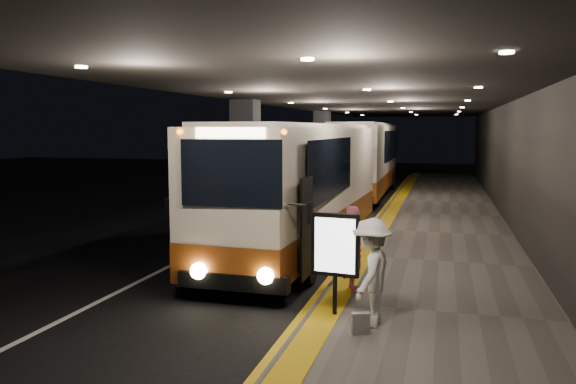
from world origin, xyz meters
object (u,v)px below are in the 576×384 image
Objects in this scene: coach_second at (364,162)px; stanchion_post at (344,255)px; bag_polka at (360,323)px; info_sign at (335,247)px; coach_main at (302,192)px; passenger_waiting_white at (372,273)px; passenger_boarding at (354,248)px.

stanchion_post is (1.89, -16.73, -1.06)m from coach_second.
bag_polka is 1.46m from info_sign.
coach_main is at bearing -90.71° from coach_second.
passenger_waiting_white is at bearing 75.97° from bag_polka.
bag_polka is 0.19× the size of info_sign.
coach_second is 16.87m from stanchion_post.
coach_main is 6.82m from passenger_waiting_white.
stanchion_post is at bearing -152.44° from passenger_waiting_white.
coach_second is 6.37× the size of passenger_waiting_white.
stanchion_post is (1.82, -3.37, -0.99)m from coach_main.
coach_second is 19.29m from info_sign.
passenger_boarding is 0.96× the size of info_sign.
coach_second is at bearing -13.23° from passenger_boarding.
info_sign reaches higher than bag_polka.
passenger_boarding reaches higher than stanchion_post.
bag_polka is at bearing -83.25° from coach_second.
coach_second is (-0.06, 13.36, 0.08)m from coach_main.
coach_main is at bearing -146.83° from passenger_waiting_white.
coach_second is at bearing 92.20° from coach_main.
passenger_waiting_white reaches higher than info_sign.
coach_second is at bearing 96.43° from stanchion_post.
passenger_boarding is at bearing 93.25° from info_sign.
bag_polka is at bearing -48.83° from info_sign.
coach_second is 17.69m from passenger_boarding.
stanchion_post is at bearing 2.08° from passenger_boarding.
coach_second is at bearing 102.52° from info_sign.
passenger_waiting_white is 0.85m from info_sign.
coach_second is at bearing -162.63° from passenger_waiting_white.
coach_main is at bearing 6.86° from passenger_boarding.
passenger_waiting_white reaches higher than bag_polka.
coach_main is 4.74m from passenger_boarding.
coach_main is at bearing 111.76° from bag_polka.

